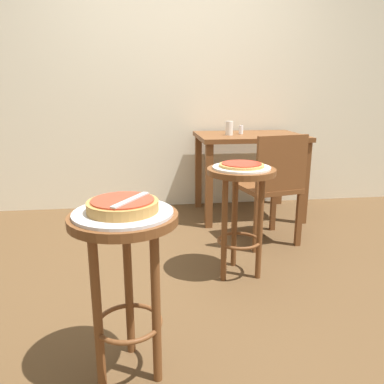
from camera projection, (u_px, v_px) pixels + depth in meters
The scene contains 13 objects.
ground_plane at pixel (198, 276), 2.39m from camera, with size 6.00×6.00×0.00m, color brown.
back_wall at pixel (174, 53), 3.59m from camera, with size 6.00×0.10×3.00m, color beige.
stool_foreground at pixel (125, 257), 1.45m from camera, with size 0.41×0.41×0.70m.
serving_plate_foreground at pixel (123, 213), 1.40m from camera, with size 0.38×0.38×0.01m, color silver.
pizza_foreground at pixel (123, 205), 1.39m from camera, with size 0.27×0.27×0.05m.
stool_middle at pixel (241, 196), 2.29m from camera, with size 0.41×0.41×0.70m.
serving_plate_middle at pixel (242, 168), 2.24m from camera, with size 0.35×0.35×0.01m, color white.
pizza_middle at pixel (242, 165), 2.24m from camera, with size 0.27×0.27×0.02m.
dining_table at pixel (249, 148), 3.45m from camera, with size 0.95×0.71×0.77m.
cup_near_edge at pixel (229, 128), 3.32m from camera, with size 0.07×0.07×0.12m, color silver.
condiment_shaker at pixel (241, 130), 3.42m from camera, with size 0.04×0.04×0.08m, color white.
wooden_chair at pixel (272, 185), 2.80m from camera, with size 0.48×0.48×0.85m.
pizza_server_knife at pixel (130, 200), 1.37m from camera, with size 0.22×0.02×0.01m, color silver.
Camera 1 is at (-0.32, -2.15, 1.14)m, focal length 35.02 mm.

